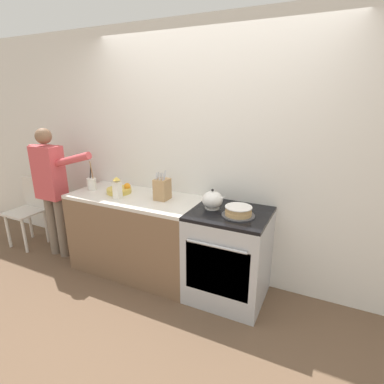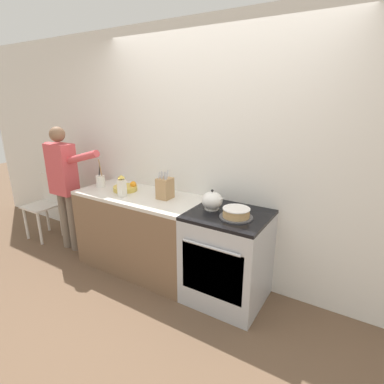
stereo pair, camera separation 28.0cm
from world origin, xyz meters
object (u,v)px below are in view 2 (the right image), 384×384
at_px(utensil_crock, 100,181).
at_px(tea_kettle, 212,201).
at_px(fruit_bowl, 126,188).
at_px(layer_cake, 236,213).
at_px(stove_range, 227,257).
at_px(milk_carton, 122,186).
at_px(knife_block, 165,188).
at_px(dining_chair, 46,201).
at_px(person_baker, 64,179).

bearing_deg(utensil_crock, tea_kettle, 1.53).
relative_size(tea_kettle, fruit_bowl, 0.90).
relative_size(layer_cake, tea_kettle, 1.22).
bearing_deg(fruit_bowl, stove_range, -1.32).
bearing_deg(milk_carton, utensil_crock, 164.21).
bearing_deg(knife_block, tea_kettle, -1.88).
bearing_deg(knife_block, layer_cake, -6.50).
height_order(fruit_bowl, milk_carton, milk_carton).
height_order(knife_block, utensil_crock, utensil_crock).
bearing_deg(fruit_bowl, layer_cake, -3.36).
bearing_deg(utensil_crock, milk_carton, -15.79).
bearing_deg(dining_chair, stove_range, -22.02).
bearing_deg(layer_cake, stove_range, 150.99).
distance_m(knife_block, person_baker, 1.42).
bearing_deg(tea_kettle, person_baker, -175.41).
distance_m(stove_range, milk_carton, 1.29).
xyz_separation_m(utensil_crock, person_baker, (-0.52, -0.12, -0.03)).
height_order(knife_block, dining_chair, knife_block).
bearing_deg(fruit_bowl, milk_carton, -55.88).
distance_m(stove_range, utensil_crock, 1.71).
xyz_separation_m(tea_kettle, utensil_crock, (-1.45, -0.04, -0.01)).
bearing_deg(tea_kettle, layer_cake, -15.52).
bearing_deg(milk_carton, knife_block, 24.63).
distance_m(knife_block, dining_chair, 2.05).
relative_size(fruit_bowl, milk_carton, 1.14).
xyz_separation_m(milk_carton, person_baker, (-0.99, 0.02, -0.07)).
bearing_deg(tea_kettle, knife_block, 178.12).
relative_size(tea_kettle, dining_chair, 0.27).
bearing_deg(utensil_crock, stove_range, 0.46).
height_order(stove_range, fruit_bowl, fruit_bowl).
distance_m(stove_range, knife_block, 0.93).
bearing_deg(utensil_crock, dining_chair, -178.52).
xyz_separation_m(knife_block, dining_chair, (-1.99, -0.09, -0.48)).
bearing_deg(fruit_bowl, knife_block, 1.55).
bearing_deg(stove_range, fruit_bowl, 178.68).
xyz_separation_m(milk_carton, dining_chair, (-1.58, 0.11, -0.49)).
relative_size(stove_range, fruit_bowl, 3.34).
distance_m(milk_carton, dining_chair, 1.65).
relative_size(knife_block, milk_carton, 1.32).
distance_m(utensil_crock, dining_chair, 1.19).
bearing_deg(dining_chair, tea_kettle, -21.38).
relative_size(person_baker, dining_chair, 1.78).
height_order(layer_cake, tea_kettle, tea_kettle).
relative_size(layer_cake, dining_chair, 0.33).
distance_m(fruit_bowl, milk_carton, 0.23).
bearing_deg(tea_kettle, dining_chair, -178.49).
bearing_deg(layer_cake, tea_kettle, 164.48).
distance_m(tea_kettle, dining_chair, 2.59).
bearing_deg(person_baker, tea_kettle, 12.63).
distance_m(tea_kettle, utensil_crock, 1.45).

